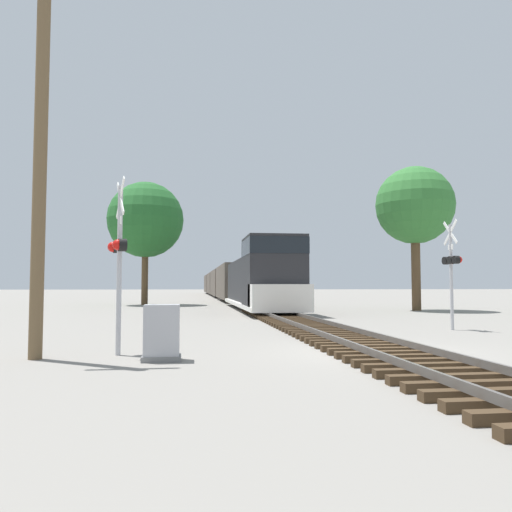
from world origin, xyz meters
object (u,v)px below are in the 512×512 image
utility_pole (40,152)px  tree_mid_background (146,220)px  relay_cabinet (162,333)px  crossing_signal_near (118,253)px  freight_train (224,283)px  crossing_signal_far (452,264)px  tree_far_right (415,206)px

utility_pole → tree_mid_background: size_ratio=0.87×
relay_cabinet → tree_mid_background: bearing=95.7°
crossing_signal_near → freight_train: bearing=155.6°
freight_train → crossing_signal_far: freight_train is taller
freight_train → crossing_signal_near: (-6.27, -55.33, 0.48)m
relay_cabinet → tree_far_right: bearing=52.4°
tree_mid_background → crossing_signal_far: bearing=-62.3°
crossing_signal_near → crossing_signal_far: size_ratio=1.03×
freight_train → tree_far_right: tree_far_right is taller
crossing_signal_far → crossing_signal_near: bearing=112.6°
relay_cabinet → utility_pole: utility_pole is taller
tree_far_right → tree_mid_background: tree_mid_background is taller
crossing_signal_near → tree_far_right: bearing=121.1°
utility_pole → relay_cabinet: bearing=-11.9°
crossing_signal_far → utility_pole: (-13.15, -5.69, 2.28)m
tree_far_right → freight_train: bearing=105.8°
utility_pole → tree_mid_background: tree_mid_background is taller
freight_train → utility_pole: size_ratio=9.54×
relay_cabinet → utility_pole: 5.03m
relay_cabinet → tree_far_right: size_ratio=0.13×
crossing_signal_near → relay_cabinet: 2.37m
crossing_signal_far → relay_cabinet: bearing=119.3°
freight_train → crossing_signal_far: bearing=-84.1°
freight_train → crossing_signal_near: freight_train is taller
crossing_signal_near → tree_mid_background: tree_mid_background is taller
crossing_signal_far → utility_pole: size_ratio=0.45×
crossing_signal_near → utility_pole: bearing=-93.8°
crossing_signal_near → relay_cabinet: size_ratio=3.43×
tree_mid_background → crossing_signal_near: bearing=-86.1°
crossing_signal_near → tree_mid_background: 31.54m
freight_train → tree_mid_background: 26.19m
crossing_signal_far → tree_far_right: bearing=-22.4°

